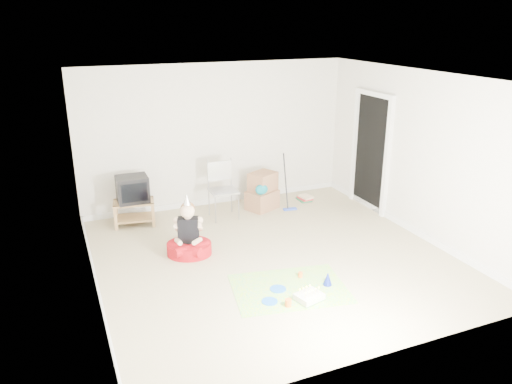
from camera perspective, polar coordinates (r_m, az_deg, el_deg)
name	(u,v)px	position (r m, az deg, el deg)	size (l,w,h in m)	color
ground	(273,257)	(7.41, 1.92, -7.43)	(5.00, 5.00, 0.00)	tan
doorway_recess	(371,154)	(9.22, 13.02, 4.31)	(0.02, 0.90, 2.05)	black
tv_stand	(134,211)	(8.68, -13.74, -2.08)	(0.73, 0.52, 0.42)	#A27949
crt_tv	(132,189)	(8.55, -13.94, 0.34)	(0.51, 0.42, 0.44)	black
folding_chair	(223,191)	(8.65, -3.74, 0.13)	(0.47, 0.45, 1.02)	#95949A
cardboard_boxes	(262,192)	(9.11, 0.73, 0.02)	(0.65, 0.61, 0.68)	#9A6A4A
floor_mop	(290,196)	(9.08, 3.93, -0.49)	(0.26, 0.34, 1.00)	blue
book_pile	(305,198)	(9.65, 5.59, -0.69)	(0.24, 0.29, 0.10)	#22663D
seated_woman	(189,241)	(7.47, -7.67, -5.61)	(0.85, 0.85, 0.95)	#AC0F17
party_mat	(289,288)	(6.62, 3.84, -10.93)	(1.47, 1.06, 0.01)	#E02F8F
birthday_cake	(309,297)	(6.38, 6.08, -11.87)	(0.37, 0.33, 0.15)	silver
blue_plate_near	(278,289)	(6.59, 2.53, -11.00)	(0.21, 0.21, 0.01)	blue
blue_plate_far	(270,301)	(6.33, 1.57, -12.38)	(0.20, 0.20, 0.01)	blue
orange_cup_near	(300,275)	(6.87, 5.09, -9.40)	(0.06, 0.06, 0.07)	orange
orange_cup_far	(288,303)	(6.23, 3.71, -12.52)	(0.08, 0.08, 0.09)	orange
blue_party_hat	(328,279)	(6.71, 8.19, -9.78)	(0.12, 0.12, 0.18)	#1728A6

